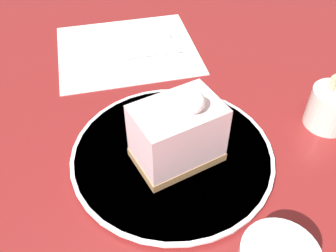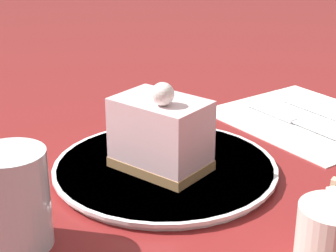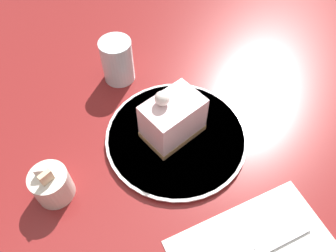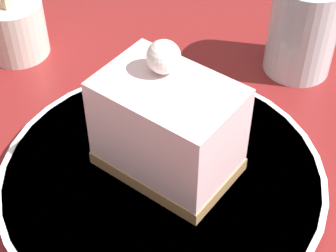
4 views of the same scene
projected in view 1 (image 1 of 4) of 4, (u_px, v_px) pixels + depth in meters
name	position (u px, v px, depth m)	size (l,w,h in m)	color
ground_plane	(163.00, 153.00, 0.49)	(4.00, 4.00, 0.00)	maroon
plate	(172.00, 155.00, 0.48)	(0.26, 0.26, 0.01)	white
cake_slice	(178.00, 134.00, 0.44)	(0.09, 0.11, 0.11)	#9E7547
napkin	(127.00, 49.00, 0.67)	(0.23, 0.26, 0.00)	white
fork	(133.00, 38.00, 0.69)	(0.03, 0.17, 0.00)	silver
knife	(119.00, 58.00, 0.64)	(0.03, 0.19, 0.00)	silver
sugar_bowl	(331.00, 107.00, 0.51)	(0.06, 0.06, 0.08)	silver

